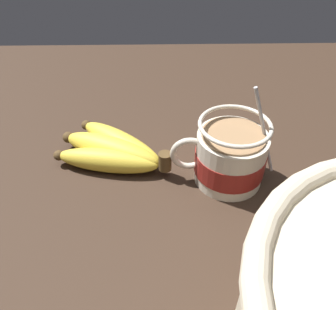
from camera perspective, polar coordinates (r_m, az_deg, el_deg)
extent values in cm
cube|color=#332319|center=(51.11, 2.80, -7.41)|extent=(114.12, 114.12, 3.83)
cylinder|color=beige|center=(49.50, 10.75, -0.50)|extent=(10.29, 10.29, 8.17)
cylinder|color=maroon|center=(49.87, 10.67, -1.00)|extent=(10.49, 10.49, 3.51)
torus|color=beige|center=(48.03, 3.73, 0.23)|extent=(5.71, 0.90, 5.71)
cylinder|color=#997551|center=(46.94, 11.36, 3.39)|extent=(9.09, 9.09, 0.40)
torus|color=beige|center=(45.94, 11.64, 5.14)|extent=(10.29, 10.29, 0.60)
cylinder|color=#B2B2B7|center=(47.82, 16.41, 3.73)|extent=(5.37, 0.50, 14.42)
ellipsoid|color=#B2B2B7|center=(51.57, 12.36, -2.65)|extent=(3.00, 2.00, 0.80)
cylinder|color=#4C381E|center=(49.78, -0.53, -1.12)|extent=(2.00, 2.00, 3.00)
ellipsoid|color=gold|center=(55.49, -8.27, 2.09)|extent=(15.68, 13.78, 3.90)
sphere|color=#4C381E|center=(60.93, -14.02, 5.07)|extent=(1.75, 1.75, 1.75)
ellipsoid|color=gold|center=(53.96, -9.81, 0.90)|extent=(17.26, 11.01, 4.30)
sphere|color=#4C381E|center=(58.37, -16.96, 2.97)|extent=(1.93, 1.93, 1.93)
ellipsoid|color=gold|center=(52.40, -10.44, -0.95)|extent=(16.69, 6.58, 3.77)
sphere|color=#4C381E|center=(55.34, -18.48, -0.07)|extent=(1.69, 1.69, 1.69)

